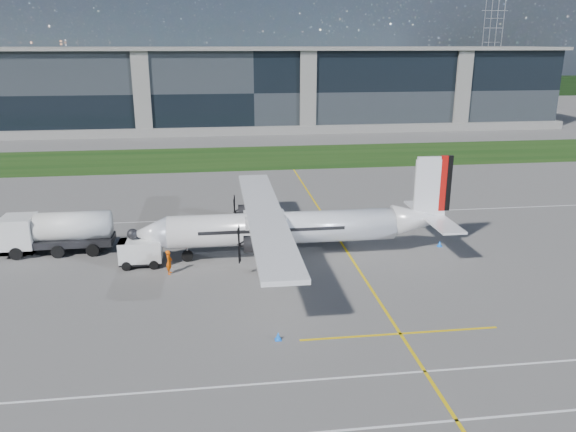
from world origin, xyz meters
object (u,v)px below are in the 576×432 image
at_px(ground_crew_person, 169,260).
at_px(safety_cone_tail, 440,244).
at_px(safety_cone_portwing, 278,336).
at_px(safety_cone_nose_stbd, 142,253).
at_px(fuel_tanker_truck, 50,233).
at_px(safety_cone_stbdwing, 249,210).
at_px(baggage_tug, 141,253).
at_px(safety_cone_fwd, 128,260).
at_px(turboprop_aircraft, 295,209).
at_px(pylon_east, 491,47).

height_order(ground_crew_person, safety_cone_tail, ground_crew_person).
relative_size(safety_cone_portwing, safety_cone_nose_stbd, 1.00).
bearing_deg(fuel_tanker_truck, safety_cone_stbdwing, 29.39).
distance_m(baggage_tug, safety_cone_fwd, 1.51).
relative_size(baggage_tug, safety_cone_tail, 6.75).
bearing_deg(safety_cone_portwing, safety_cone_nose_stbd, 122.53).
height_order(baggage_tug, safety_cone_portwing, baggage_tug).
bearing_deg(safety_cone_fwd, safety_cone_nose_stbd, 52.93).
bearing_deg(turboprop_aircraft, safety_cone_fwd, 178.78).
height_order(fuel_tanker_truck, ground_crew_person, fuel_tanker_truck).
height_order(pylon_east, safety_cone_stbdwing, pylon_east).
height_order(pylon_east, ground_crew_person, pylon_east).
relative_size(safety_cone_fwd, safety_cone_stbdwing, 1.00).
bearing_deg(safety_cone_fwd, safety_cone_tail, 0.86).
distance_m(safety_cone_portwing, safety_cone_nose_stbd, 17.28).
height_order(pylon_east, turboprop_aircraft, pylon_east).
xyz_separation_m(ground_crew_person, safety_cone_portwing, (6.88, -10.69, -0.81)).
height_order(baggage_tug, safety_cone_stbdwing, baggage_tug).
bearing_deg(safety_cone_portwing, turboprop_aircraft, 77.88).
bearing_deg(safety_cone_stbdwing, fuel_tanker_truck, -150.61).
xyz_separation_m(turboprop_aircraft, safety_cone_nose_stbd, (-12.09, 1.57, -3.69)).
xyz_separation_m(pylon_east, fuel_tanker_truck, (-105.91, -139.37, -13.32)).
xyz_separation_m(pylon_east, safety_cone_nose_stbd, (-98.51, -141.20, -14.75)).
bearing_deg(safety_cone_tail, baggage_tug, -177.60).
xyz_separation_m(fuel_tanker_truck, safety_cone_fwd, (6.42, -3.12, -1.43)).
xyz_separation_m(baggage_tug, ground_crew_person, (2.25, -1.94, 0.04)).
relative_size(turboprop_aircraft, fuel_tanker_truck, 2.93).
xyz_separation_m(fuel_tanker_truck, safety_cone_tail, (31.91, -2.74, -1.43)).
bearing_deg(safety_cone_stbdwing, safety_cone_fwd, -129.23).
bearing_deg(safety_cone_tail, safety_cone_fwd, -179.14).
distance_m(safety_cone_nose_stbd, safety_cone_stbdwing, 14.49).
bearing_deg(safety_cone_portwing, fuel_tanker_truck, 135.50).
bearing_deg(baggage_tug, safety_cone_portwing, -54.15).
distance_m(ground_crew_person, safety_cone_tail, 22.30).
relative_size(baggage_tug, ground_crew_person, 1.60).
bearing_deg(safety_cone_tail, pylon_east, 62.49).
height_order(pylon_east, fuel_tanker_truck, pylon_east).
distance_m(safety_cone_portwing, safety_cone_tail, 20.45).
distance_m(turboprop_aircraft, safety_cone_portwing, 13.80).
relative_size(ground_crew_person, safety_cone_fwd, 4.23).
xyz_separation_m(fuel_tanker_truck, baggage_tug, (7.56, -3.76, -0.67)).
xyz_separation_m(fuel_tanker_truck, safety_cone_stbdwing, (16.61, 9.36, -1.43)).
height_order(turboprop_aircraft, safety_cone_fwd, turboprop_aircraft).
relative_size(ground_crew_person, safety_cone_tail, 4.23).
relative_size(baggage_tug, safety_cone_portwing, 6.75).
bearing_deg(fuel_tanker_truck, safety_cone_tail, -4.91).
bearing_deg(fuel_tanker_truck, safety_cone_fwd, -25.94).
distance_m(fuel_tanker_truck, safety_cone_tail, 32.06).
relative_size(safety_cone_nose_stbd, safety_cone_stbdwing, 1.00).
height_order(pylon_east, safety_cone_nose_stbd, pylon_east).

